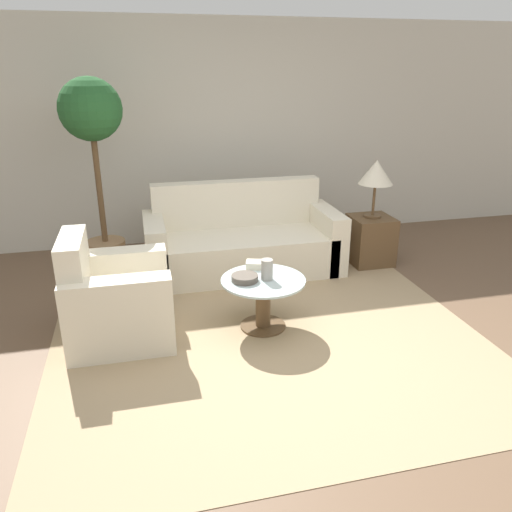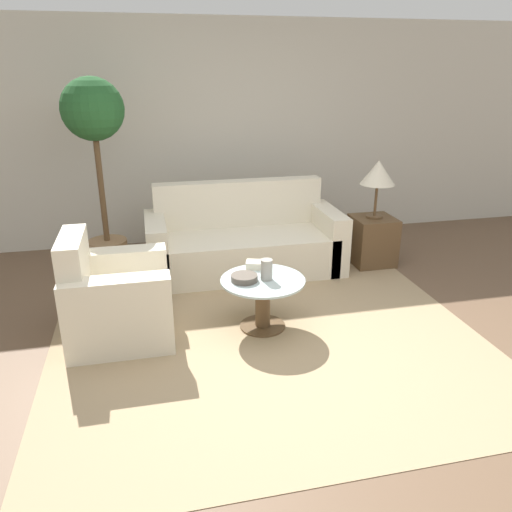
{
  "view_description": "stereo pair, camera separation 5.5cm",
  "coord_description": "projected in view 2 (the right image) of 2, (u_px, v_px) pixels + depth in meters",
  "views": [
    {
      "loc": [
        -1.06,
        -3.02,
        2.07
      ],
      "look_at": [
        -0.12,
        0.84,
        0.55
      ],
      "focal_mm": 35.0,
      "sensor_mm": 36.0,
      "label": 1
    },
    {
      "loc": [
        -1.01,
        -3.04,
        2.07
      ],
      "look_at": [
        -0.12,
        0.84,
        0.55
      ],
      "focal_mm": 35.0,
      "sensor_mm": 36.0,
      "label": 2
    }
  ],
  "objects": [
    {
      "name": "ground_plane",
      "position": [
        297.0,
        363.0,
        3.71
      ],
      "size": [
        14.0,
        14.0,
        0.0
      ],
      "primitive_type": "plane",
      "color": "brown"
    },
    {
      "name": "wall_back",
      "position": [
        225.0,
        134.0,
        6.02
      ],
      "size": [
        10.0,
        0.06,
        2.6
      ],
      "color": "beige",
      "rests_on": "ground_plane"
    },
    {
      "name": "rug",
      "position": [
        263.0,
        326.0,
        4.22
      ],
      "size": [
        3.42,
        3.49,
        0.01
      ],
      "color": "tan",
      "rests_on": "ground_plane"
    },
    {
      "name": "sofa_main",
      "position": [
        243.0,
        243.0,
        5.35
      ],
      "size": [
        2.03,
        0.87,
        0.91
      ],
      "color": "beige",
      "rests_on": "ground_plane"
    },
    {
      "name": "armchair",
      "position": [
        112.0,
        303.0,
        3.99
      ],
      "size": [
        0.8,
        0.83,
        0.88
      ],
      "rotation": [
        0.0,
        0.0,
        1.57
      ],
      "color": "beige",
      "rests_on": "ground_plane"
    },
    {
      "name": "coffee_table",
      "position": [
        263.0,
        297.0,
        4.12
      ],
      "size": [
        0.7,
        0.7,
        0.44
      ],
      "color": "brown",
      "rests_on": "ground_plane"
    },
    {
      "name": "side_table",
      "position": [
        372.0,
        241.0,
        5.5
      ],
      "size": [
        0.44,
        0.44,
        0.53
      ],
      "color": "brown",
      "rests_on": "ground_plane"
    },
    {
      "name": "table_lamp",
      "position": [
        378.0,
        174.0,
        5.23
      ],
      "size": [
        0.37,
        0.37,
        0.62
      ],
      "color": "brown",
      "rests_on": "side_table"
    },
    {
      "name": "potted_plant",
      "position": [
        96.0,
        141.0,
        4.93
      ],
      "size": [
        0.61,
        0.61,
        1.98
      ],
      "color": "#93704C",
      "rests_on": "ground_plane"
    },
    {
      "name": "vase",
      "position": [
        267.0,
        270.0,
        4.03
      ],
      "size": [
        0.1,
        0.1,
        0.17
      ],
      "color": "#9E998E",
      "rests_on": "coffee_table"
    },
    {
      "name": "bowl",
      "position": [
        244.0,
        278.0,
        4.02
      ],
      "size": [
        0.22,
        0.22,
        0.05
      ],
      "color": "brown",
      "rests_on": "coffee_table"
    },
    {
      "name": "book_stack",
      "position": [
        257.0,
        265.0,
        4.28
      ],
      "size": [
        0.21,
        0.17,
        0.06
      ],
      "rotation": [
        0.0,
        0.0,
        -0.3
      ],
      "color": "beige",
      "rests_on": "coffee_table"
    }
  ]
}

